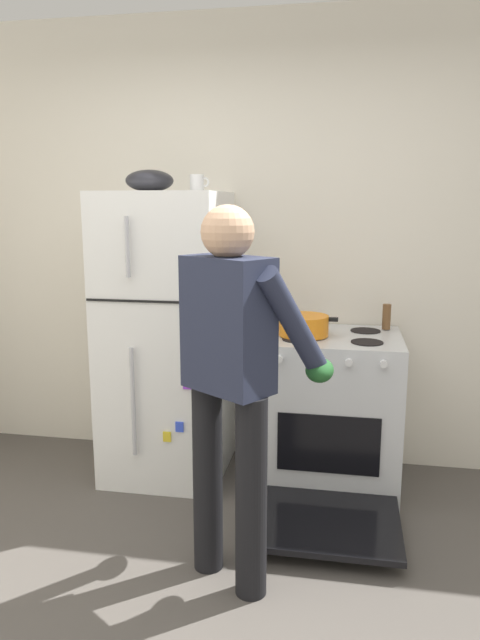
{
  "coord_description": "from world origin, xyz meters",
  "views": [
    {
      "loc": [
        0.52,
        -1.65,
        1.6
      ],
      "look_at": [
        -0.02,
        1.32,
        1.0
      ],
      "focal_mm": 32.83,
      "sensor_mm": 36.0,
      "label": 1
    }
  ],
  "objects": [
    {
      "name": "kitchen_wall_back",
      "position": [
        0.0,
        1.95,
        1.35
      ],
      "size": [
        6.0,
        0.1,
        2.7
      ],
      "primitive_type": "cube",
      "color": "silver",
      "rests_on": "ground"
    },
    {
      "name": "refrigerator",
      "position": [
        -0.5,
        1.57,
        0.83
      ],
      "size": [
        0.68,
        0.72,
        1.67
      ],
      "color": "white",
      "rests_on": "ground"
    },
    {
      "name": "stove_range",
      "position": [
        0.46,
        1.55,
        0.43
      ],
      "size": [
        0.76,
        1.2,
        0.89
      ],
      "color": "silver",
      "rests_on": "ground"
    },
    {
      "name": "person_cook",
      "position": [
        0.08,
        0.61,
        0.95
      ],
      "size": [
        0.64,
        0.67,
        1.6
      ],
      "color": "black",
      "rests_on": "ground"
    },
    {
      "name": "red_pot",
      "position": [
        0.3,
        1.52,
        0.94
      ],
      "size": [
        0.37,
        0.27,
        0.11
      ],
      "color": "orange",
      "rests_on": "stove_range"
    },
    {
      "name": "coffee_mug",
      "position": [
        -0.32,
        1.62,
        1.72
      ],
      "size": [
        0.11,
        0.08,
        0.1
      ],
      "color": "silver",
      "rests_on": "refrigerator"
    },
    {
      "name": "pepper_mill",
      "position": [
        0.76,
        1.77,
        0.96
      ],
      "size": [
        0.05,
        0.05,
        0.15
      ],
      "primitive_type": "cylinder",
      "color": "brown",
      "rests_on": "stove_range"
    },
    {
      "name": "mixing_bowl",
      "position": [
        -0.58,
        1.57,
        1.73
      ],
      "size": [
        0.27,
        0.27,
        0.12
      ],
      "primitive_type": "ellipsoid",
      "color": "black",
      "rests_on": "refrigerator"
    }
  ]
}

